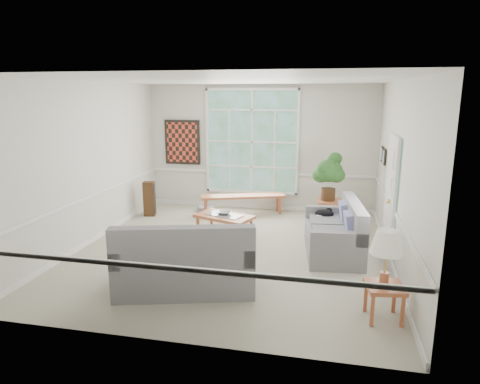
# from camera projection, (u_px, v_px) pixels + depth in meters

# --- Properties ---
(floor) EXTENTS (5.50, 6.00, 0.01)m
(floor) POSITION_uv_depth(u_px,v_px,m) (232.00, 251.00, 7.76)
(floor) COLOR #A49E8B
(floor) RESTS_ON ground
(ceiling) EXTENTS (5.50, 6.00, 0.02)m
(ceiling) POSITION_uv_depth(u_px,v_px,m) (232.00, 80.00, 7.08)
(ceiling) COLOR white
(ceiling) RESTS_ON ground
(wall_back) EXTENTS (5.50, 0.02, 3.00)m
(wall_back) POSITION_uv_depth(u_px,v_px,m) (260.00, 148.00, 10.28)
(wall_back) COLOR silver
(wall_back) RESTS_ON ground
(wall_front) EXTENTS (5.50, 0.02, 3.00)m
(wall_front) POSITION_uv_depth(u_px,v_px,m) (169.00, 216.00, 4.56)
(wall_front) COLOR silver
(wall_front) RESTS_ON ground
(wall_left) EXTENTS (0.02, 6.00, 3.00)m
(wall_left) POSITION_uv_depth(u_px,v_px,m) (89.00, 164.00, 7.98)
(wall_left) COLOR silver
(wall_left) RESTS_ON ground
(wall_right) EXTENTS (0.02, 6.00, 3.00)m
(wall_right) POSITION_uv_depth(u_px,v_px,m) (399.00, 175.00, 6.86)
(wall_right) COLOR silver
(wall_right) RESTS_ON ground
(window_back) EXTENTS (2.30, 0.08, 2.40)m
(window_back) POSITION_uv_depth(u_px,v_px,m) (252.00, 142.00, 10.25)
(window_back) COLOR white
(window_back) RESTS_ON wall_back
(entry_door) EXTENTS (0.08, 0.90, 2.10)m
(entry_door) POSITION_uv_depth(u_px,v_px,m) (389.00, 194.00, 7.54)
(entry_door) COLOR white
(entry_door) RESTS_ON floor
(door_sidelight) EXTENTS (0.08, 0.26, 1.90)m
(door_sidelight) POSITION_uv_depth(u_px,v_px,m) (394.00, 197.00, 6.92)
(door_sidelight) COLOR white
(door_sidelight) RESTS_ON wall_right
(wall_art) EXTENTS (0.90, 0.06, 1.10)m
(wall_art) POSITION_uv_depth(u_px,v_px,m) (182.00, 142.00, 10.60)
(wall_art) COLOR maroon
(wall_art) RESTS_ON wall_back
(wall_frame_near) EXTENTS (0.04, 0.26, 0.32)m
(wall_frame_near) POSITION_uv_depth(u_px,v_px,m) (384.00, 157.00, 8.53)
(wall_frame_near) COLOR black
(wall_frame_near) RESTS_ON wall_right
(wall_frame_far) EXTENTS (0.04, 0.26, 0.32)m
(wall_frame_far) POSITION_uv_depth(u_px,v_px,m) (382.00, 154.00, 8.91)
(wall_frame_far) COLOR black
(wall_frame_far) RESTS_ON wall_right
(loveseat_right) EXTENTS (1.08, 1.83, 0.94)m
(loveseat_right) POSITION_uv_depth(u_px,v_px,m) (333.00, 228.00, 7.53)
(loveseat_right) COLOR gray
(loveseat_right) RESTS_ON floor
(loveseat_front) EXTENTS (2.15, 1.49, 1.06)m
(loveseat_front) POSITION_uv_depth(u_px,v_px,m) (185.00, 253.00, 6.16)
(loveseat_front) COLOR gray
(loveseat_front) RESTS_ON floor
(coffee_table) EXTENTS (1.26, 0.97, 0.42)m
(coffee_table) POSITION_uv_depth(u_px,v_px,m) (224.00, 225.00, 8.55)
(coffee_table) COLOR #AC5A36
(coffee_table) RESTS_ON floor
(pewter_bowl) EXTENTS (0.36, 0.36, 0.09)m
(pewter_bowl) POSITION_uv_depth(u_px,v_px,m) (224.00, 212.00, 8.54)
(pewter_bowl) COLOR gray
(pewter_bowl) RESTS_ON coffee_table
(window_bench) EXTENTS (1.97, 1.02, 0.46)m
(window_bench) POSITION_uv_depth(u_px,v_px,m) (243.00, 205.00, 10.05)
(window_bench) COLOR #AC5A36
(window_bench) RESTS_ON floor
(end_table) EXTENTS (0.58, 0.58, 0.53)m
(end_table) POSITION_uv_depth(u_px,v_px,m) (330.00, 212.00, 9.28)
(end_table) COLOR #AC5A36
(end_table) RESTS_ON floor
(houseplant) EXTENTS (0.73, 0.73, 1.05)m
(houseplant) POSITION_uv_depth(u_px,v_px,m) (329.00, 176.00, 9.13)
(houseplant) COLOR #275622
(houseplant) RESTS_ON end_table
(side_table) EXTENTS (0.51, 0.51, 0.46)m
(side_table) POSITION_uv_depth(u_px,v_px,m) (384.00, 302.00, 5.35)
(side_table) COLOR #AC5A36
(side_table) RESTS_ON floor
(table_lamp) EXTENTS (0.42, 0.42, 0.70)m
(table_lamp) POSITION_uv_depth(u_px,v_px,m) (386.00, 258.00, 5.25)
(table_lamp) COLOR silver
(table_lamp) RESTS_ON side_table
(pet_bed) EXTENTS (0.53, 0.53, 0.12)m
(pet_bed) POSITION_uv_depth(u_px,v_px,m) (205.00, 208.00, 10.38)
(pet_bed) COLOR gray
(pet_bed) RESTS_ON floor
(floor_speaker) EXTENTS (0.28, 0.23, 0.80)m
(floor_speaker) POSITION_uv_depth(u_px,v_px,m) (149.00, 199.00, 9.90)
(floor_speaker) COLOR #3C2412
(floor_speaker) RESTS_ON floor
(cat) EXTENTS (0.38, 0.29, 0.17)m
(cat) POSITION_uv_depth(u_px,v_px,m) (324.00, 213.00, 8.11)
(cat) COLOR black
(cat) RESTS_ON loveseat_right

